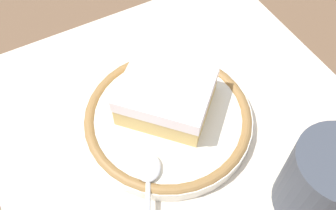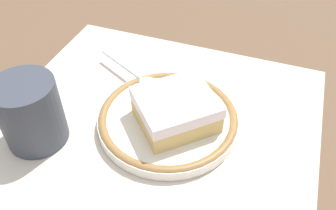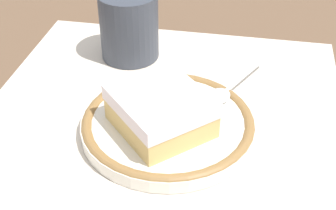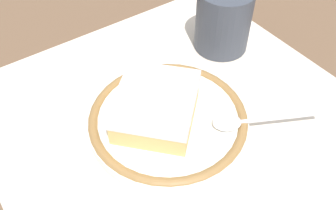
{
  "view_description": "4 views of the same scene",
  "coord_description": "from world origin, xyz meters",
  "px_view_note": "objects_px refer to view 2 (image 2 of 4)",
  "views": [
    {
      "loc": [
        0.19,
        -0.12,
        0.37
      ],
      "look_at": [
        -0.02,
        -0.01,
        0.04
      ],
      "focal_mm": 40.99,
      "sensor_mm": 36.0,
      "label": 1
    },
    {
      "loc": [
        -0.13,
        0.3,
        0.35
      ],
      "look_at": [
        -0.02,
        -0.01,
        0.04
      ],
      "focal_mm": 37.73,
      "sensor_mm": 36.0,
      "label": 2
    },
    {
      "loc": [
        -0.41,
        -0.09,
        0.33
      ],
      "look_at": [
        -0.02,
        -0.01,
        0.04
      ],
      "focal_mm": 50.75,
      "sensor_mm": 36.0,
      "label": 3
    },
    {
      "loc": [
        -0.18,
        -0.24,
        0.34
      ],
      "look_at": [
        -0.02,
        -0.01,
        0.04
      ],
      "focal_mm": 39.51,
      "sensor_mm": 36.0,
      "label": 4
    }
  ],
  "objects_px": {
    "spoon": "(142,79)",
    "cup": "(32,116)",
    "cake_slice": "(176,110)",
    "plate": "(168,119)"
  },
  "relations": [
    {
      "from": "cake_slice",
      "to": "plate",
      "type": "bearing_deg",
      "value": -23.33
    },
    {
      "from": "plate",
      "to": "cup",
      "type": "bearing_deg",
      "value": 28.13
    },
    {
      "from": "plate",
      "to": "cup",
      "type": "height_order",
      "value": "cup"
    },
    {
      "from": "plate",
      "to": "cup",
      "type": "distance_m",
      "value": 0.17
    },
    {
      "from": "cake_slice",
      "to": "spoon",
      "type": "distance_m",
      "value": 0.1
    },
    {
      "from": "plate",
      "to": "spoon",
      "type": "bearing_deg",
      "value": -42.15
    },
    {
      "from": "cake_slice",
      "to": "cup",
      "type": "height_order",
      "value": "cup"
    },
    {
      "from": "plate",
      "to": "cake_slice",
      "type": "height_order",
      "value": "cake_slice"
    },
    {
      "from": "spoon",
      "to": "cup",
      "type": "height_order",
      "value": "cup"
    },
    {
      "from": "plate",
      "to": "cake_slice",
      "type": "xyz_separation_m",
      "value": [
        -0.01,
        0.01,
        0.03
      ]
    }
  ]
}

